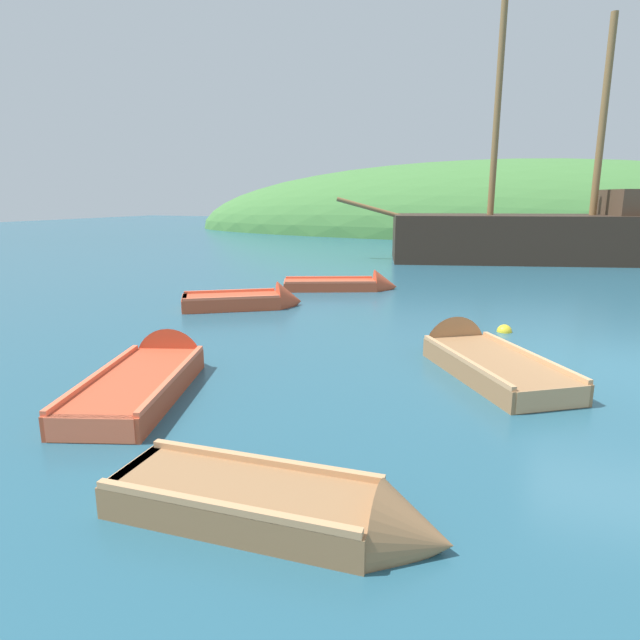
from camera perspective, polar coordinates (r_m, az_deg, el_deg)
name	(u,v)px	position (r m, az deg, el deg)	size (l,w,h in m)	color
ground_plane	(618,367)	(10.60, 28.94, -4.36)	(120.00, 120.00, 0.00)	#285B70
shore_hill	(496,234)	(45.34, 18.12, 8.65)	(53.51, 18.69, 11.36)	#477F3D
sailing_ship	(546,243)	(26.51, 22.79, 7.47)	(15.93, 7.68, 11.93)	#38281E
rowboat_center	(350,287)	(17.07, 3.19, 3.54)	(3.68, 2.48, 1.08)	#C64C2D
rowboat_near_dock	(292,514)	(5.08, -2.96, -19.83)	(3.18, 1.16, 0.88)	#9E7047
rowboat_far	(153,377)	(8.87, -17.28, -5.74)	(2.39, 3.87, 1.14)	#C64C2D
rowboat_outer_left	(476,360)	(9.69, 16.15, -4.07)	(3.10, 3.61, 1.20)	#9E7047
rowboat_outer_right	(252,303)	(14.38, -7.24, 1.80)	(3.20, 2.70, 1.10)	#C64C2D
buoy_yellow	(504,332)	(12.33, 18.90, -1.18)	(0.32, 0.32, 0.32)	yellow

